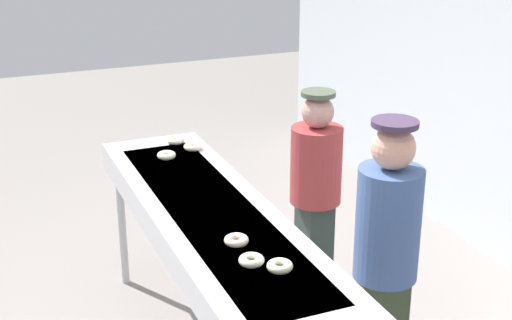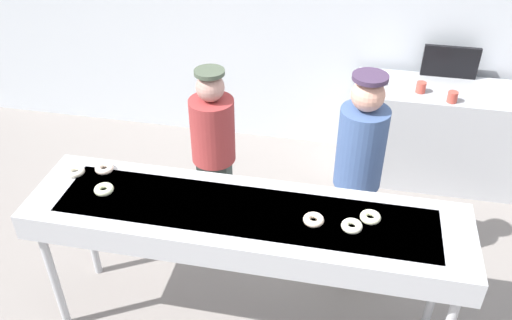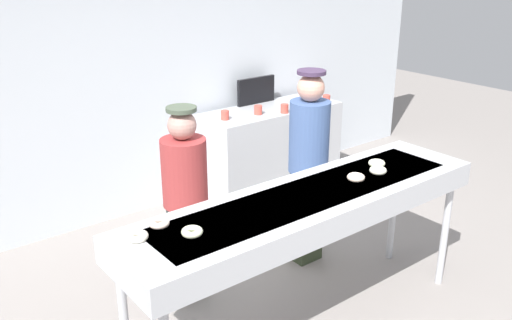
{
  "view_description": "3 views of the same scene",
  "coord_description": "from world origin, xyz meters",
  "px_view_note": "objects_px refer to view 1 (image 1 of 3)",
  "views": [
    {
      "loc": [
        3.46,
        -1.19,
        2.71
      ],
      "look_at": [
        -0.16,
        0.32,
        1.25
      ],
      "focal_mm": 51.27,
      "sensor_mm": 36.0,
      "label": 1
    },
    {
      "loc": [
        0.56,
        -2.41,
        3.16
      ],
      "look_at": [
        0.03,
        0.17,
        1.31
      ],
      "focal_mm": 37.74,
      "sensor_mm": 36.0,
      "label": 2
    },
    {
      "loc": [
        -2.34,
        -2.4,
        2.55
      ],
      "look_at": [
        -0.21,
        0.31,
        1.25
      ],
      "focal_mm": 39.03,
      "sensor_mm": 36.0,
      "label": 3
    }
  ],
  "objects_px": {
    "sugar_donut_3": "(251,260)",
    "sugar_donut_2": "(175,140)",
    "sugar_donut_5": "(167,155)",
    "fryer_conveyor": "(213,226)",
    "sugar_donut_1": "(236,240)",
    "sugar_donut_4": "(280,266)",
    "sugar_donut_0": "(193,147)",
    "worker_assistant": "(315,191)",
    "worker_baker": "(386,256)"
  },
  "relations": [
    {
      "from": "sugar_donut_1",
      "to": "sugar_donut_5",
      "type": "height_order",
      "value": "same"
    },
    {
      "from": "fryer_conveyor",
      "to": "sugar_donut_3",
      "type": "xyz_separation_m",
      "value": [
        0.64,
        -0.03,
        0.11
      ]
    },
    {
      "from": "fryer_conveyor",
      "to": "worker_baker",
      "type": "height_order",
      "value": "worker_baker"
    },
    {
      "from": "sugar_donut_1",
      "to": "worker_assistant",
      "type": "bearing_deg",
      "value": 134.01
    },
    {
      "from": "sugar_donut_1",
      "to": "sugar_donut_3",
      "type": "height_order",
      "value": "same"
    },
    {
      "from": "sugar_donut_1",
      "to": "fryer_conveyor",
      "type": "bearing_deg",
      "value": 176.72
    },
    {
      "from": "worker_baker",
      "to": "sugar_donut_0",
      "type": "bearing_deg",
      "value": 28.51
    },
    {
      "from": "sugar_donut_1",
      "to": "worker_assistant",
      "type": "height_order",
      "value": "worker_assistant"
    },
    {
      "from": "sugar_donut_1",
      "to": "sugar_donut_5",
      "type": "distance_m",
      "value": 1.32
    },
    {
      "from": "sugar_donut_2",
      "to": "sugar_donut_3",
      "type": "height_order",
      "value": "same"
    },
    {
      "from": "sugar_donut_3",
      "to": "sugar_donut_4",
      "type": "relative_size",
      "value": 1.0
    },
    {
      "from": "sugar_donut_4",
      "to": "worker_assistant",
      "type": "height_order",
      "value": "worker_assistant"
    },
    {
      "from": "sugar_donut_1",
      "to": "sugar_donut_0",
      "type": "bearing_deg",
      "value": 170.59
    },
    {
      "from": "sugar_donut_1",
      "to": "sugar_donut_2",
      "type": "distance_m",
      "value": 1.6
    },
    {
      "from": "sugar_donut_2",
      "to": "worker_assistant",
      "type": "distance_m",
      "value": 1.05
    },
    {
      "from": "sugar_donut_5",
      "to": "worker_baker",
      "type": "bearing_deg",
      "value": 24.21
    },
    {
      "from": "sugar_donut_3",
      "to": "sugar_donut_2",
      "type": "bearing_deg",
      "value": 174.47
    },
    {
      "from": "sugar_donut_0",
      "to": "worker_baker",
      "type": "relative_size",
      "value": 0.07
    },
    {
      "from": "sugar_donut_4",
      "to": "sugar_donut_5",
      "type": "relative_size",
      "value": 1.0
    },
    {
      "from": "sugar_donut_3",
      "to": "fryer_conveyor",
      "type": "bearing_deg",
      "value": 176.96
    },
    {
      "from": "sugar_donut_1",
      "to": "sugar_donut_3",
      "type": "xyz_separation_m",
      "value": [
        0.22,
        -0.01,
        0.0
      ]
    },
    {
      "from": "sugar_donut_1",
      "to": "worker_baker",
      "type": "xyz_separation_m",
      "value": [
        0.24,
        0.73,
        -0.12
      ]
    },
    {
      "from": "fryer_conveyor",
      "to": "worker_baker",
      "type": "bearing_deg",
      "value": 47.1
    },
    {
      "from": "sugar_donut_4",
      "to": "worker_assistant",
      "type": "bearing_deg",
      "value": 146.02
    },
    {
      "from": "sugar_donut_2",
      "to": "worker_assistant",
      "type": "xyz_separation_m",
      "value": [
        0.74,
        0.72,
        -0.21
      ]
    },
    {
      "from": "worker_assistant",
      "to": "sugar_donut_4",
      "type": "bearing_deg",
      "value": 145.16
    },
    {
      "from": "sugar_donut_3",
      "to": "worker_assistant",
      "type": "height_order",
      "value": "worker_assistant"
    },
    {
      "from": "sugar_donut_1",
      "to": "sugar_donut_5",
      "type": "relative_size",
      "value": 1.0
    },
    {
      "from": "fryer_conveyor",
      "to": "worker_assistant",
      "type": "height_order",
      "value": "worker_assistant"
    },
    {
      "from": "sugar_donut_1",
      "to": "sugar_donut_3",
      "type": "distance_m",
      "value": 0.22
    },
    {
      "from": "sugar_donut_1",
      "to": "worker_assistant",
      "type": "distance_m",
      "value": 1.25
    },
    {
      "from": "sugar_donut_2",
      "to": "sugar_donut_5",
      "type": "bearing_deg",
      "value": -27.71
    },
    {
      "from": "sugar_donut_1",
      "to": "worker_assistant",
      "type": "relative_size",
      "value": 0.08
    },
    {
      "from": "sugar_donut_1",
      "to": "sugar_donut_3",
      "type": "bearing_deg",
      "value": -2.6
    },
    {
      "from": "worker_assistant",
      "to": "sugar_donut_5",
      "type": "bearing_deg",
      "value": 60.44
    },
    {
      "from": "sugar_donut_5",
      "to": "sugar_donut_1",
      "type": "bearing_deg",
      "value": -1.1
    },
    {
      "from": "sugar_donut_2",
      "to": "fryer_conveyor",
      "type": "bearing_deg",
      "value": -6.87
    },
    {
      "from": "sugar_donut_0",
      "to": "sugar_donut_4",
      "type": "relative_size",
      "value": 1.0
    },
    {
      "from": "worker_assistant",
      "to": "worker_baker",
      "type": "bearing_deg",
      "value": 170.96
    },
    {
      "from": "fryer_conveyor",
      "to": "sugar_donut_0",
      "type": "xyz_separation_m",
      "value": [
        -1.0,
        0.21,
        0.11
      ]
    },
    {
      "from": "sugar_donut_4",
      "to": "worker_assistant",
      "type": "distance_m",
      "value": 1.44
    },
    {
      "from": "sugar_donut_0",
      "to": "sugar_donut_3",
      "type": "distance_m",
      "value": 1.66
    },
    {
      "from": "fryer_conveyor",
      "to": "sugar_donut_5",
      "type": "relative_size",
      "value": 21.99
    },
    {
      "from": "sugar_donut_1",
      "to": "sugar_donut_4",
      "type": "relative_size",
      "value": 1.0
    },
    {
      "from": "sugar_donut_2",
      "to": "sugar_donut_3",
      "type": "relative_size",
      "value": 1.0
    },
    {
      "from": "fryer_conveyor",
      "to": "worker_baker",
      "type": "xyz_separation_m",
      "value": [
        0.65,
        0.7,
        -0.01
      ]
    },
    {
      "from": "sugar_donut_3",
      "to": "worker_baker",
      "type": "height_order",
      "value": "worker_baker"
    },
    {
      "from": "sugar_donut_5",
      "to": "sugar_donut_3",
      "type": "bearing_deg",
      "value": -1.32
    },
    {
      "from": "sugar_donut_3",
      "to": "worker_assistant",
      "type": "bearing_deg",
      "value": 140.28
    },
    {
      "from": "fryer_conveyor",
      "to": "worker_assistant",
      "type": "relative_size",
      "value": 1.76
    }
  ]
}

